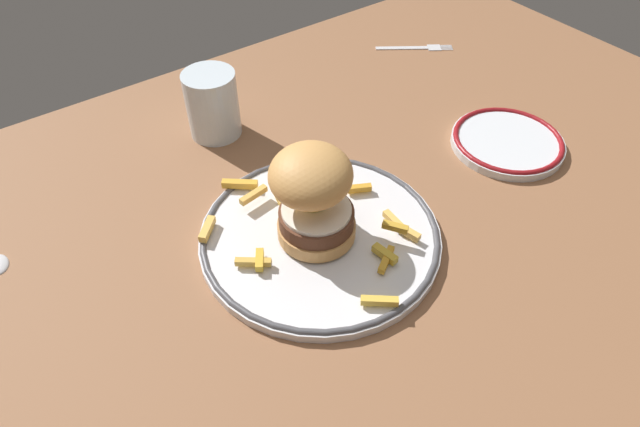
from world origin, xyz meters
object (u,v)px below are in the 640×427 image
Objects in this scene: dinner_plate at (320,235)px; fork at (416,47)px; water_glass at (213,108)px; burger at (314,194)px; side_plate at (507,141)px.

fork is at bearing 33.46° from dinner_plate.
water_glass is 43.04cm from fork.
burger is at bearing -91.80° from water_glass.
burger is at bearing 177.20° from side_plate.
dinner_plate is at bearing -90.76° from water_glass.
dinner_plate is 51.77cm from fork.
burger is 1.41× the size of water_glass.
water_glass reaches higher than side_plate.
water_glass is at bearing -178.55° from fork.
dinner_plate is 2.36× the size of fork.
burger reaches higher than water_glass.
water_glass is at bearing 88.20° from burger.
burger is 1.12× the size of fork.
burger reaches higher than fork.
dinner_plate reaches higher than fork.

